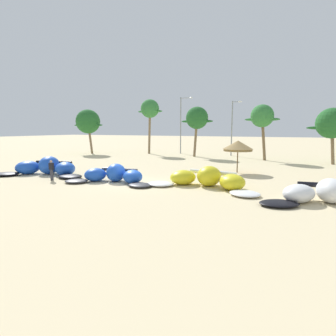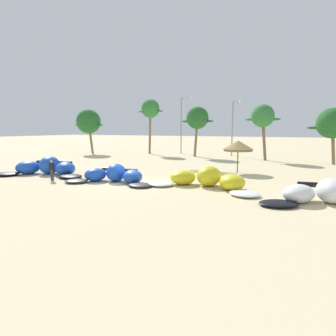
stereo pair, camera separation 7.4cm
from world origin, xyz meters
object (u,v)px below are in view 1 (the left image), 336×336
(person_near_kites, at_px, (52,170))
(lamppost_west, at_px, (182,122))
(kite_center, at_px, (333,195))
(palm_center_left, at_px, (262,117))
(palm_left_of_gap, at_px, (197,118))
(kite_left_of_center, at_px, (207,179))
(beach_umbrella_near_van, at_px, (238,146))
(palm_left, at_px, (150,109))
(palm_leftmost, at_px, (88,122))
(kite_left, at_px, (114,175))
(palm_center_right, at_px, (332,124))
(lamppost_west_center, at_px, (233,125))
(kite_far_left, at_px, (46,168))

(person_near_kites, xyz_separation_m, lamppost_west, (0.06, 26.86, 4.32))
(kite_center, relative_size, palm_center_left, 1.12)
(palm_left_of_gap, bearing_deg, kite_left_of_center, -68.62)
(kite_center, height_order, beach_umbrella_near_van, beach_umbrella_near_van)
(palm_left, bearing_deg, person_near_kites, -79.51)
(palm_leftmost, bearing_deg, kite_center, -29.90)
(kite_left_of_center, bearing_deg, kite_left, -169.28)
(lamppost_west, bearing_deg, palm_center_right, -15.42)
(lamppost_west, bearing_deg, kite_center, -52.71)
(beach_umbrella_near_van, relative_size, palm_center_right, 0.47)
(person_near_kites, height_order, palm_leftmost, palm_leftmost)
(palm_center_left, xyz_separation_m, lamppost_west_center, (-4.69, 4.21, -1.05))
(kite_left, height_order, palm_left, palm_left)
(person_near_kites, xyz_separation_m, palm_left, (-4.53, 24.47, 6.35))
(person_near_kites, xyz_separation_m, palm_left_of_gap, (4.04, 22.96, 4.74))
(lamppost_west, relative_size, lamppost_west_center, 1.12)
(kite_far_left, relative_size, palm_left, 0.95)
(person_near_kites, distance_m, palm_left, 25.69)
(palm_center_right, bearing_deg, person_near_kites, -134.72)
(palm_center_right, height_order, lamppost_west_center, lamppost_west_center)
(palm_left_of_gap, relative_size, palm_center_left, 1.01)
(palm_left_of_gap, bearing_deg, palm_center_left, -4.17)
(palm_center_right, bearing_deg, kite_left, -129.06)
(palm_leftmost, bearing_deg, lamppost_west, 24.13)
(kite_center, height_order, palm_center_right, palm_center_right)
(palm_center_left, bearing_deg, beach_umbrella_near_van, -92.83)
(kite_far_left, height_order, kite_center, kite_far_left)
(kite_left_of_center, xyz_separation_m, palm_leftmost, (-25.95, 17.79, 4.66))
(palm_leftmost, relative_size, lamppost_west, 0.79)
(kite_center, distance_m, palm_left_of_gap, 27.14)
(kite_center, height_order, palm_left, palm_left)
(palm_center_left, bearing_deg, palm_leftmost, -176.34)
(kite_center, bearing_deg, person_near_kites, -176.31)
(beach_umbrella_near_van, relative_size, person_near_kites, 1.85)
(kite_left, distance_m, kite_center, 14.60)
(palm_leftmost, distance_m, palm_center_left, 27.20)
(lamppost_west_center, bearing_deg, palm_center_left, -41.94)
(palm_center_left, bearing_deg, person_near_kites, -120.52)
(palm_leftmost, xyz_separation_m, palm_left, (9.47, 3.91, 1.95))
(lamppost_west, bearing_deg, lamppost_west_center, -2.38)
(beach_umbrella_near_van, height_order, palm_left_of_gap, palm_left_of_gap)
(kite_left, height_order, kite_center, kite_left)
(kite_center, relative_size, lamppost_west_center, 0.98)
(palm_left_of_gap, height_order, palm_center_left, palm_left_of_gap)
(palm_left_of_gap, bearing_deg, kite_far_left, -107.50)
(lamppost_west, bearing_deg, person_near_kites, -90.13)
(palm_center_left, bearing_deg, kite_center, -73.05)
(lamppost_west, distance_m, lamppost_west_center, 8.42)
(kite_far_left, distance_m, lamppost_west, 25.62)
(person_near_kites, bearing_deg, palm_center_right, 45.28)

